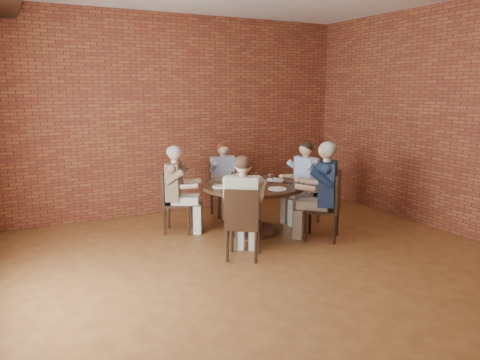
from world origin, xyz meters
name	(u,v)px	position (x,y,z in m)	size (l,w,h in m)	color
floor	(280,279)	(0.00, 0.00, 0.00)	(7.00, 7.00, 0.00)	#935C2D
wall_back	(173,115)	(0.00, 3.50, 1.70)	(7.00, 7.00, 0.00)	brown
wall_right	(480,122)	(3.25, 0.00, 1.70)	(7.00, 7.00, 0.00)	brown
dining_table	(253,198)	(0.60, 1.72, 0.53)	(1.54, 1.54, 0.75)	#331C11
chair_a	(307,191)	(1.69, 1.86, 0.50)	(0.47, 0.47, 0.93)	#331C11
diner_a	(303,183)	(1.61, 1.85, 0.66)	(0.52, 0.64, 1.31)	#3E5AA2
chair_b	(222,187)	(0.64, 2.88, 0.49)	(0.40, 0.40, 0.89)	#331C11
diner_b	(224,180)	(0.64, 2.80, 0.63)	(0.48, 0.59, 1.25)	#8A9BB0
chair_c	(173,200)	(-0.46, 2.31, 0.51)	(0.57, 0.57, 0.93)	#331C11
diner_c	(178,190)	(-0.39, 2.27, 0.66)	(0.52, 0.64, 1.32)	brown
chair_d	(243,221)	(-0.08, 0.76, 0.51)	(0.59, 0.59, 0.94)	#331C11
diner_d	(243,207)	(-0.03, 0.83, 0.67)	(0.53, 0.65, 1.33)	#BAA292
chair_e	(329,204)	(1.42, 0.93, 0.53)	(0.66, 0.66, 0.98)	#331C11
diner_e	(323,191)	(1.35, 1.00, 0.71)	(0.58, 0.71, 1.42)	#172642
plate_a	(275,180)	(1.05, 1.83, 0.76)	(0.26, 0.26, 0.01)	white
plate_b	(232,179)	(0.48, 2.17, 0.76)	(0.26, 0.26, 0.01)	white
plate_c	(221,187)	(0.09, 1.75, 0.76)	(0.26, 0.26, 0.01)	white
plate_d	(277,189)	(0.73, 1.23, 0.76)	(0.26, 0.26, 0.01)	white
glass_a	(271,178)	(0.92, 1.73, 0.82)	(0.07, 0.07, 0.14)	white
glass_b	(254,176)	(0.74, 1.93, 0.82)	(0.07, 0.07, 0.14)	white
glass_c	(234,177)	(0.44, 2.04, 0.82)	(0.07, 0.07, 0.14)	white
glass_d	(242,180)	(0.45, 1.77, 0.82)	(0.07, 0.07, 0.14)	white
glass_e	(244,182)	(0.38, 1.61, 0.82)	(0.07, 0.07, 0.14)	white
glass_f	(254,185)	(0.41, 1.34, 0.82)	(0.07, 0.07, 0.14)	white
smartphone	(288,183)	(1.10, 1.54, 0.75)	(0.07, 0.14, 0.01)	black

